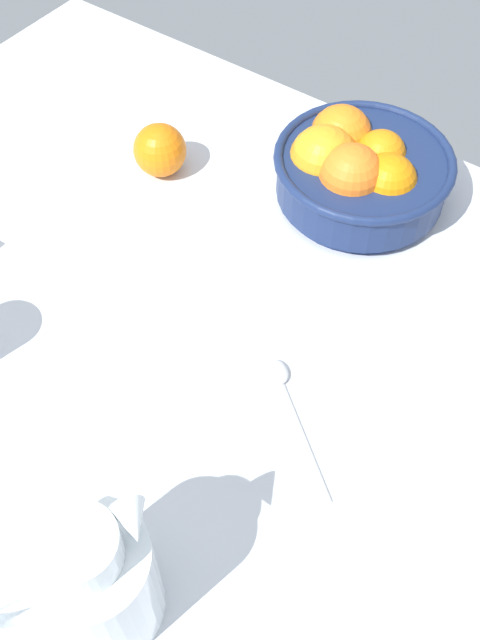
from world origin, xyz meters
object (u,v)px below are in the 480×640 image
at_px(juice_pitcher, 98,584).
at_px(spoon, 290,404).
at_px(fruit_bowl, 357,170).
at_px(loose_orange_0, 160,150).

xyz_separation_m(juice_pitcher, spoon, (0.02, 0.26, -0.06)).
distance_m(fruit_bowl, loose_orange_0, 0.26).
bearing_deg(loose_orange_0, fruit_bowl, 23.88).
bearing_deg(juice_pitcher, loose_orange_0, 124.26).
bearing_deg(fruit_bowl, juice_pitcher, -81.78).
distance_m(fruit_bowl, juice_pitcher, 0.58).
distance_m(fruit_bowl, spoon, 0.33).
bearing_deg(loose_orange_0, spoon, -31.22).
bearing_deg(juice_pitcher, fruit_bowl, 98.22).
distance_m(juice_pitcher, spoon, 0.27).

